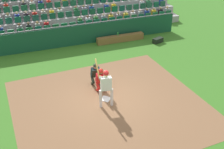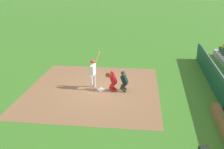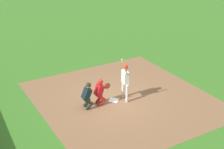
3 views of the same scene
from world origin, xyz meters
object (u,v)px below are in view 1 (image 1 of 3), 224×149
(dugout_bench, at_px, (120,38))
(water_bottle_on_bench, at_px, (118,34))
(home_plate_umpire, at_px, (95,73))
(catcher_crouching, at_px, (101,79))
(batter_at_plate, at_px, (106,84))
(home_plate_marker, at_px, (106,99))
(equipment_duffel_bag, at_px, (158,40))

(dugout_bench, distance_m, water_bottle_on_bench, 0.38)
(home_plate_umpire, bearing_deg, catcher_crouching, 93.75)
(dugout_bench, bearing_deg, catcher_crouching, 59.17)
(batter_at_plate, bearing_deg, catcher_crouching, -97.84)
(catcher_crouching, bearing_deg, home_plate_umpire, -86.25)
(home_plate_marker, height_order, equipment_duffel_bag, equipment_duffel_bag)
(home_plate_marker, xyz_separation_m, equipment_duffel_bag, (-5.66, -5.19, 0.15))
(dugout_bench, relative_size, water_bottle_on_bench, 14.07)
(home_plate_umpire, xyz_separation_m, water_bottle_on_bench, (-3.21, -4.95, -0.14))
(home_plate_umpire, xyz_separation_m, dugout_bench, (-3.37, -4.90, -0.48))
(catcher_crouching, bearing_deg, dugout_bench, -120.83)
(dugout_bench, bearing_deg, home_plate_marker, 62.10)
(batter_at_plate, distance_m, water_bottle_on_bench, 7.64)
(dugout_bench, xyz_separation_m, water_bottle_on_bench, (0.17, -0.04, 0.34))
(batter_at_plate, height_order, equipment_duffel_bag, batter_at_plate)
(catcher_crouching, distance_m, dugout_bench, 6.51)
(home_plate_marker, xyz_separation_m, water_bottle_on_bench, (-3.16, -6.33, 0.54))
(home_plate_umpire, distance_m, water_bottle_on_bench, 5.90)
(catcher_crouching, distance_m, home_plate_umpire, 0.68)
(home_plate_marker, xyz_separation_m, home_plate_umpire, (0.04, -1.39, 0.69))
(home_plate_umpire, relative_size, dugout_bench, 0.38)
(dugout_bench, relative_size, equipment_duffel_bag, 4.60)
(equipment_duffel_bag, bearing_deg, catcher_crouching, 19.76)
(batter_at_plate, height_order, catcher_crouching, batter_at_plate)
(catcher_crouching, xyz_separation_m, dugout_bench, (-3.33, -5.58, -0.51))
(catcher_crouching, relative_size, home_plate_umpire, 1.01)
(batter_at_plate, relative_size, equipment_duffel_bag, 3.14)
(batter_at_plate, bearing_deg, dugout_bench, -117.20)
(home_plate_umpire, height_order, dugout_bench, home_plate_umpire)
(home_plate_marker, relative_size, equipment_duffel_bag, 0.60)
(water_bottle_on_bench, height_order, equipment_duffel_bag, water_bottle_on_bench)
(catcher_crouching, xyz_separation_m, water_bottle_on_bench, (-3.16, -5.62, -0.17))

